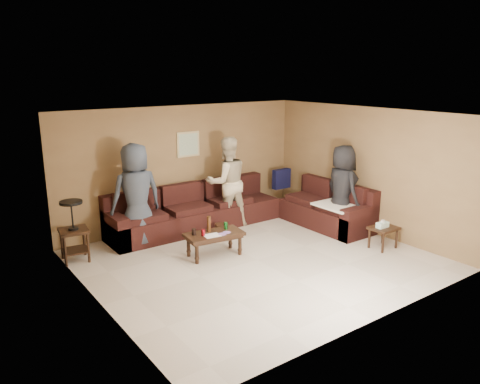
{
  "coord_description": "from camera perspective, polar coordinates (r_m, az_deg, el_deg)",
  "views": [
    {
      "loc": [
        -4.65,
        -5.93,
        3.19
      ],
      "look_at": [
        0.25,
        0.85,
        1.0
      ],
      "focal_mm": 35.0,
      "sensor_mm": 36.0,
      "label": 1
    }
  ],
  "objects": [
    {
      "name": "person_middle",
      "position": [
        9.69,
        -1.61,
        1.23
      ],
      "size": [
        1.03,
        0.87,
        1.88
      ],
      "primitive_type": "imported",
      "rotation": [
        0.0,
        0.0,
        2.95
      ],
      "color": "beige",
      "rests_on": "ground"
    },
    {
      "name": "person_right",
      "position": [
        9.57,
        12.33,
        0.38
      ],
      "size": [
        0.71,
        0.95,
        1.77
      ],
      "primitive_type": "imported",
      "rotation": [
        0.0,
        0.0,
        1.38
      ],
      "color": "black",
      "rests_on": "ground"
    },
    {
      "name": "sectional_sofa",
      "position": [
        9.67,
        0.4,
        -2.56
      ],
      "size": [
        4.65,
        2.9,
        0.97
      ],
      "color": "black",
      "rests_on": "ground"
    },
    {
      "name": "waste_bin",
      "position": [
        9.16,
        -2.19,
        -4.77
      ],
      "size": [
        0.31,
        0.31,
        0.29
      ],
      "primitive_type": "cube",
      "rotation": [
        0.0,
        0.0,
        -0.36
      ],
      "color": "black",
      "rests_on": "ground"
    },
    {
      "name": "person_left",
      "position": [
        8.77,
        -12.53,
        -0.38
      ],
      "size": [
        0.97,
        0.65,
        1.93
      ],
      "primitive_type": "imported",
      "rotation": [
        0.0,
        0.0,
        3.1
      ],
      "color": "#323A46",
      "rests_on": "ground"
    },
    {
      "name": "room",
      "position": [
        7.69,
        2.2,
        3.2
      ],
      "size": [
        5.6,
        5.5,
        2.5
      ],
      "color": "beige",
      "rests_on": "ground"
    },
    {
      "name": "wall_art",
      "position": [
        9.77,
        -6.34,
        5.81
      ],
      "size": [
        0.52,
        0.04,
        0.52
      ],
      "color": "tan",
      "rests_on": "ground"
    },
    {
      "name": "end_table_left",
      "position": [
        8.45,
        -19.64,
        -4.36
      ],
      "size": [
        0.53,
        0.53,
        1.07
      ],
      "rotation": [
        0.0,
        0.0,
        -0.13
      ],
      "color": "black",
      "rests_on": "ground"
    },
    {
      "name": "coffee_table",
      "position": [
        8.25,
        -3.21,
        -5.4
      ],
      "size": [
        1.07,
        0.63,
        0.7
      ],
      "rotation": [
        0.0,
        0.0,
        -0.13
      ],
      "color": "black",
      "rests_on": "ground"
    },
    {
      "name": "side_table_right",
      "position": [
        8.96,
        17.07,
        -4.4
      ],
      "size": [
        0.49,
        0.4,
        0.55
      ],
      "rotation": [
        0.0,
        0.0,
        0.0
      ],
      "color": "black",
      "rests_on": "ground"
    }
  ]
}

